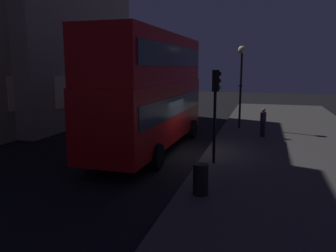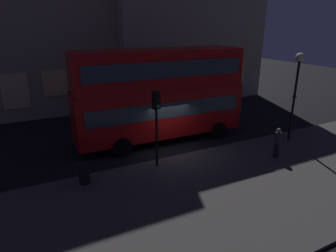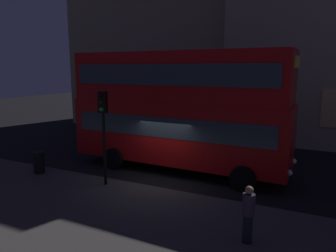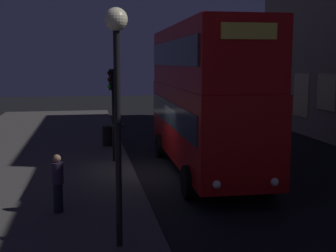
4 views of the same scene
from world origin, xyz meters
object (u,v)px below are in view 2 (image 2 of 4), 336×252
(pedestrian, at_px, (277,142))
(double_decker_bus, at_px, (160,91))
(street_lamp, at_px, (297,78))
(litter_bin, at_px, (84,173))
(traffic_light_near_kerb, at_px, (157,113))

(pedestrian, bearing_deg, double_decker_bus, 164.66)
(double_decker_bus, xyz_separation_m, street_lamp, (6.99, -3.78, 0.87))
(double_decker_bus, height_order, street_lamp, double_decker_bus)
(litter_bin, bearing_deg, street_lamp, -1.48)
(litter_bin, bearing_deg, pedestrian, -10.49)
(double_decker_bus, relative_size, street_lamp, 1.98)
(street_lamp, xyz_separation_m, litter_bin, (-12.35, 0.32, -3.36))
(pedestrian, distance_m, litter_bin, 9.93)
(pedestrian, relative_size, litter_bin, 1.66)
(street_lamp, height_order, litter_bin, street_lamp)
(pedestrian, bearing_deg, traffic_light_near_kerb, -162.32)
(street_lamp, bearing_deg, litter_bin, 178.52)
(traffic_light_near_kerb, height_order, pedestrian, traffic_light_near_kerb)
(double_decker_bus, bearing_deg, street_lamp, -27.14)
(traffic_light_near_kerb, bearing_deg, litter_bin, 168.56)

